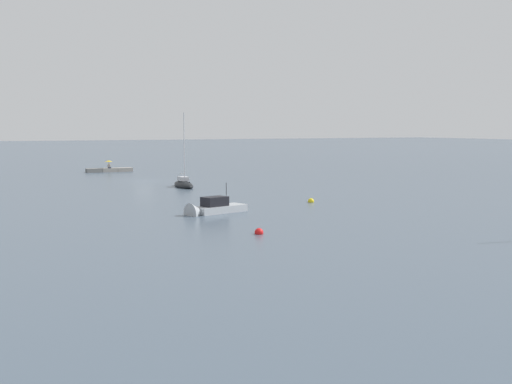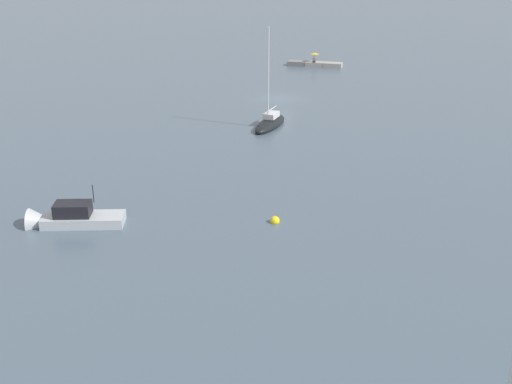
{
  "view_description": "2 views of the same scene",
  "coord_description": "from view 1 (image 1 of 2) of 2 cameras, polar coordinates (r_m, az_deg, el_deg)",
  "views": [
    {
      "loc": [
        24.73,
        85.77,
        7.18
      ],
      "look_at": [
        -0.53,
        32.88,
        1.43
      ],
      "focal_mm": 47.49,
      "sensor_mm": 36.0,
      "label": 1
    },
    {
      "loc": [
        -15.5,
        64.69,
        15.45
      ],
      "look_at": [
        -6.04,
        30.88,
        1.78
      ],
      "focal_mm": 45.55,
      "sensor_mm": 36.0,
      "label": 2
    }
  ],
  "objects": [
    {
      "name": "ground_plane",
      "position": [
        89.55,
        -9.41,
        0.93
      ],
      "size": [
        500.0,
        500.0,
        0.0
      ],
      "primitive_type": "plane",
      "color": "#475666"
    },
    {
      "name": "motorboat_grey_near",
      "position": [
        55.64,
        -3.77,
        -1.48
      ],
      "size": [
        5.73,
        3.26,
        3.08
      ],
      "rotation": [
        0.0,
        0.0,
        5.02
      ],
      "color": "#ADB2B7",
      "rests_on": "ground_plane"
    },
    {
      "name": "seawall_pier",
      "position": [
        108.1,
        -12.25,
        1.83
      ],
      "size": [
        7.12,
        1.59,
        0.6
      ],
      "color": "gray",
      "rests_on": "ground_plane"
    },
    {
      "name": "umbrella_open_yellow",
      "position": [
        108.03,
        -12.31,
        2.57
      ],
      "size": [
        1.14,
        1.14,
        1.25
      ],
      "color": "black",
      "rests_on": "seawall_pier"
    },
    {
      "name": "sailboat_black_outer",
      "position": [
        79.88,
        -6.12,
        0.63
      ],
      "size": [
        2.29,
        6.14,
        9.01
      ],
      "rotation": [
        0.0,
        0.0,
        6.19
      ],
      "color": "black",
      "rests_on": "ground_plane"
    },
    {
      "name": "mooring_buoy_near",
      "position": [
        63.86,
        4.65,
        -0.78
      ],
      "size": [
        0.57,
        0.57,
        0.57
      ],
      "color": "yellow",
      "rests_on": "ground_plane"
    },
    {
      "name": "mooring_buoy_far",
      "position": [
        45.07,
        0.25,
        -3.43
      ],
      "size": [
        0.59,
        0.59,
        0.59
      ],
      "color": "red",
      "rests_on": "ground_plane"
    },
    {
      "name": "person_seated_grey_left",
      "position": [
        107.84,
        -12.26,
        2.11
      ],
      "size": [
        0.44,
        0.64,
        0.73
      ],
      "rotation": [
        0.0,
        0.0,
        0.11
      ],
      "color": "#1E2333",
      "rests_on": "seawall_pier"
    }
  ]
}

